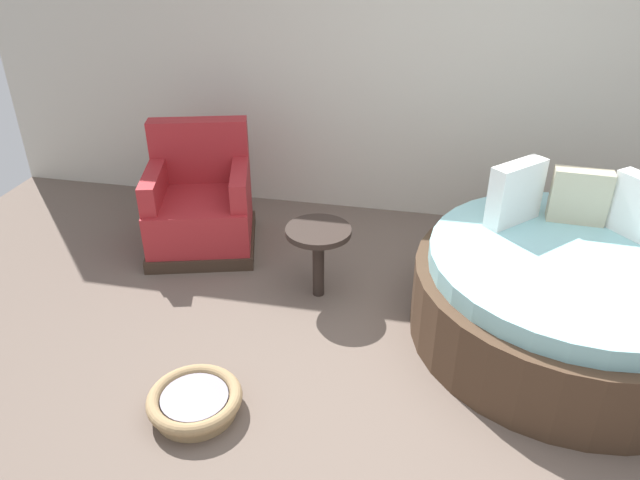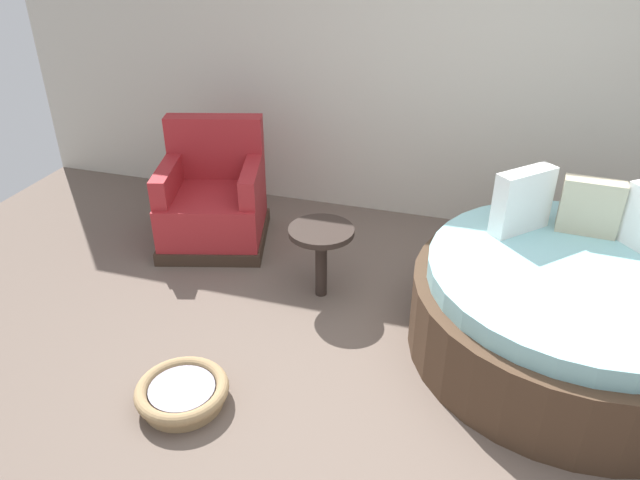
{
  "view_description": "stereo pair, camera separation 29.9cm",
  "coord_description": "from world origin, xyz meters",
  "views": [
    {
      "loc": [
        -0.06,
        -2.5,
        2.41
      ],
      "look_at": [
        -0.73,
        0.69,
        0.55
      ],
      "focal_mm": 33.7,
      "sensor_mm": 36.0,
      "label": 1
    },
    {
      "loc": [
        0.23,
        -2.43,
        2.41
      ],
      "look_at": [
        -0.73,
        0.69,
        0.55
      ],
      "focal_mm": 33.7,
      "sensor_mm": 36.0,
      "label": 2
    }
  ],
  "objects": [
    {
      "name": "ground_plane",
      "position": [
        0.0,
        0.0,
        -0.01
      ],
      "size": [
        8.0,
        8.0,
        0.02
      ],
      "primitive_type": "cube",
      "color": "#66564C"
    },
    {
      "name": "back_wall",
      "position": [
        0.0,
        2.35,
        1.36
      ],
      "size": [
        8.0,
        0.12,
        2.72
      ],
      "primitive_type": "cube",
      "color": "beige",
      "rests_on": "ground_plane"
    },
    {
      "name": "round_daybed",
      "position": [
        0.82,
        0.77,
        0.3
      ],
      "size": [
        1.91,
        1.91,
        0.99
      ],
      "color": "#473323",
      "rests_on": "ground_plane"
    },
    {
      "name": "red_armchair",
      "position": [
        -1.83,
        1.41,
        0.33
      ],
      "size": [
        0.99,
        0.99,
        0.94
      ],
      "color": "#38281E",
      "rests_on": "ground_plane"
    },
    {
      "name": "pet_basket",
      "position": [
        -1.2,
        -0.33,
        0.07
      ],
      "size": [
        0.51,
        0.51,
        0.13
      ],
      "color": "#9E7F56",
      "rests_on": "ground_plane"
    },
    {
      "name": "side_table",
      "position": [
        -0.78,
        0.89,
        0.43
      ],
      "size": [
        0.44,
        0.44,
        0.52
      ],
      "color": "#2D231E",
      "rests_on": "ground_plane"
    }
  ]
}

